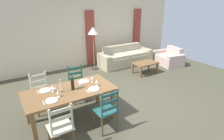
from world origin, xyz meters
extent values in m
cube|color=#494634|center=(0.00, 0.00, -0.01)|extent=(9.60, 9.60, 0.02)
cube|color=beige|center=(0.00, 3.30, 1.35)|extent=(9.60, 0.16, 2.70)
cube|color=#9D3D33|center=(0.64, 3.16, 1.10)|extent=(0.35, 0.08, 2.20)
cube|color=#9D3D33|center=(3.04, 3.16, 1.10)|extent=(0.35, 0.08, 2.20)
cube|color=brown|center=(-1.45, -0.10, 0.72)|extent=(1.90, 0.96, 0.05)
cube|color=brown|center=(-2.30, -0.48, 0.35)|extent=(0.08, 0.08, 0.70)
cube|color=brown|center=(-0.60, -0.48, 0.35)|extent=(0.08, 0.08, 0.70)
cube|color=brown|center=(-2.30, 0.28, 0.35)|extent=(0.08, 0.08, 0.70)
cube|color=brown|center=(-0.60, 0.28, 0.35)|extent=(0.08, 0.08, 0.70)
cube|color=beige|center=(-1.91, -0.80, 0.45)|extent=(0.42, 0.40, 0.03)
cylinder|color=brown|center=(-2.09, -0.63, 0.22)|extent=(0.04, 0.04, 0.43)
cylinder|color=brown|center=(-1.73, -0.63, 0.22)|extent=(0.04, 0.04, 0.43)
cylinder|color=brown|center=(-1.73, -0.97, 0.22)|extent=(0.04, 0.04, 0.43)
cylinder|color=beige|center=(-2.09, -0.97, 0.71)|extent=(0.04, 0.04, 0.50)
cylinder|color=beige|center=(-1.73, -0.97, 0.71)|extent=(0.04, 0.04, 0.50)
cube|color=beige|center=(-1.91, -0.97, 0.58)|extent=(0.38, 0.02, 0.06)
cube|color=beige|center=(-1.91, -0.97, 0.73)|extent=(0.38, 0.02, 0.06)
cube|color=beige|center=(-1.91, -0.97, 0.88)|extent=(0.38, 0.02, 0.06)
cube|color=#245351|center=(-0.97, -0.77, 0.45)|extent=(0.43, 0.41, 0.03)
cylinder|color=brown|center=(-1.15, -0.61, 0.22)|extent=(0.04, 0.04, 0.43)
cylinder|color=brown|center=(-0.79, -0.60, 0.22)|extent=(0.04, 0.04, 0.43)
cylinder|color=brown|center=(-1.14, -0.95, 0.22)|extent=(0.04, 0.04, 0.43)
cylinder|color=brown|center=(-0.78, -0.94, 0.22)|extent=(0.04, 0.04, 0.43)
cylinder|color=#245351|center=(-1.14, -0.95, 0.71)|extent=(0.04, 0.04, 0.50)
cylinder|color=#245351|center=(-0.78, -0.94, 0.71)|extent=(0.04, 0.04, 0.50)
cube|color=#245351|center=(-0.96, -0.94, 0.58)|extent=(0.38, 0.03, 0.06)
cube|color=#245351|center=(-0.96, -0.94, 0.73)|extent=(0.38, 0.03, 0.06)
cube|color=#245351|center=(-0.96, -0.94, 0.88)|extent=(0.38, 0.03, 0.06)
cube|color=beige|center=(-1.91, 0.60, 0.45)|extent=(0.45, 0.43, 0.03)
cylinder|color=brown|center=(-1.71, 0.45, 0.22)|extent=(0.04, 0.04, 0.43)
cylinder|color=brown|center=(-2.07, 0.42, 0.22)|extent=(0.04, 0.04, 0.43)
cylinder|color=brown|center=(-1.74, 0.79, 0.22)|extent=(0.04, 0.04, 0.43)
cylinder|color=brown|center=(-2.10, 0.76, 0.22)|extent=(0.04, 0.04, 0.43)
cylinder|color=beige|center=(-1.74, 0.79, 0.71)|extent=(0.04, 0.04, 0.50)
cylinder|color=beige|center=(-2.10, 0.76, 0.71)|extent=(0.04, 0.04, 0.50)
cube|color=beige|center=(-1.92, 0.77, 0.58)|extent=(0.38, 0.05, 0.06)
cube|color=beige|center=(-1.92, 0.77, 0.73)|extent=(0.38, 0.05, 0.06)
cube|color=beige|center=(-1.92, 0.77, 0.88)|extent=(0.38, 0.05, 0.06)
cube|color=#245C48|center=(-0.99, 0.63, 0.45)|extent=(0.45, 0.43, 0.03)
cylinder|color=brown|center=(-0.82, 0.45, 0.22)|extent=(0.04, 0.04, 0.43)
cylinder|color=brown|center=(-1.18, 0.48, 0.22)|extent=(0.04, 0.04, 0.43)
cylinder|color=brown|center=(-0.80, 0.79, 0.22)|extent=(0.04, 0.04, 0.43)
cylinder|color=brown|center=(-1.16, 0.82, 0.22)|extent=(0.04, 0.04, 0.43)
cylinder|color=#245C48|center=(-0.80, 0.79, 0.71)|extent=(0.04, 0.04, 0.50)
cylinder|color=#245C48|center=(-1.16, 0.82, 0.71)|extent=(0.04, 0.04, 0.50)
cube|color=#245C48|center=(-0.98, 0.80, 0.58)|extent=(0.38, 0.05, 0.06)
cube|color=#245C48|center=(-0.98, 0.80, 0.73)|extent=(0.38, 0.05, 0.06)
cube|color=#245C48|center=(-0.98, 0.80, 0.88)|extent=(0.38, 0.05, 0.06)
cylinder|color=white|center=(-1.90, -0.35, 0.76)|extent=(0.24, 0.24, 0.02)
cube|color=silver|center=(-2.05, -0.35, 0.75)|extent=(0.02, 0.17, 0.01)
cylinder|color=white|center=(-1.00, -0.35, 0.76)|extent=(0.24, 0.24, 0.02)
cube|color=silver|center=(-1.15, -0.35, 0.75)|extent=(0.02, 0.17, 0.01)
cylinder|color=white|center=(-1.90, 0.15, 0.76)|extent=(0.24, 0.24, 0.02)
cube|color=silver|center=(-2.05, 0.15, 0.75)|extent=(0.02, 0.17, 0.01)
cylinder|color=white|center=(-1.00, 0.15, 0.76)|extent=(0.24, 0.24, 0.02)
cube|color=silver|center=(-1.15, 0.15, 0.75)|extent=(0.02, 0.17, 0.01)
cylinder|color=black|center=(-1.38, -0.11, 0.86)|extent=(0.07, 0.07, 0.22)
cylinder|color=black|center=(-1.38, -0.11, 1.01)|extent=(0.02, 0.02, 0.08)
cylinder|color=black|center=(-1.38, -0.11, 1.06)|extent=(0.03, 0.03, 0.02)
cylinder|color=white|center=(-1.74, -0.26, 0.75)|extent=(0.06, 0.06, 0.01)
cylinder|color=white|center=(-1.74, -0.26, 0.79)|extent=(0.01, 0.01, 0.07)
cone|color=white|center=(-1.74, -0.26, 0.87)|extent=(0.06, 0.06, 0.08)
cylinder|color=white|center=(-0.86, -0.22, 0.75)|extent=(0.06, 0.06, 0.01)
cylinder|color=white|center=(-0.86, -0.22, 0.79)|extent=(0.01, 0.01, 0.07)
cone|color=white|center=(-0.86, -0.22, 0.87)|extent=(0.06, 0.06, 0.08)
cylinder|color=white|center=(-1.78, 0.03, 0.75)|extent=(0.06, 0.06, 0.01)
cylinder|color=white|center=(-1.78, 0.03, 0.79)|extent=(0.01, 0.01, 0.07)
cone|color=white|center=(-1.78, 0.03, 0.87)|extent=(0.06, 0.06, 0.08)
cylinder|color=white|center=(-0.85, 0.03, 0.75)|extent=(0.06, 0.06, 0.01)
cylinder|color=white|center=(-0.85, 0.03, 0.79)|extent=(0.01, 0.01, 0.07)
cone|color=white|center=(-0.85, 0.03, 0.87)|extent=(0.06, 0.06, 0.08)
cylinder|color=beige|center=(-1.19, -0.09, 0.80)|extent=(0.07, 0.07, 0.09)
cylinder|color=beige|center=(-1.76, -0.02, 0.80)|extent=(0.07, 0.07, 0.09)
cylinder|color=#998C66|center=(-1.63, -0.08, 0.77)|extent=(0.05, 0.05, 0.04)
cylinder|color=white|center=(-1.63, -0.08, 0.92)|extent=(0.02, 0.02, 0.26)
cylinder|color=#998C66|center=(-1.25, -0.14, 0.77)|extent=(0.05, 0.05, 0.04)
cylinder|color=white|center=(-1.25, -0.14, 0.87)|extent=(0.02, 0.02, 0.15)
cube|color=tan|center=(1.84, 2.35, 0.20)|extent=(1.81, 0.82, 0.40)
cube|color=tan|center=(1.84, 2.65, 0.40)|extent=(1.80, 0.22, 0.80)
cube|color=tan|center=(2.86, 2.34, 0.29)|extent=(0.25, 0.80, 0.58)
cube|color=tan|center=(0.82, 2.36, 0.29)|extent=(0.25, 0.80, 0.58)
cube|color=beige|center=(2.29, 2.30, 0.46)|extent=(0.87, 0.65, 0.12)
cube|color=beige|center=(1.39, 2.31, 0.46)|extent=(0.87, 0.65, 0.12)
cube|color=brown|center=(1.88, 1.20, 0.40)|extent=(0.90, 0.56, 0.04)
cube|color=brown|center=(1.48, 0.97, 0.19)|extent=(0.06, 0.06, 0.38)
cube|color=brown|center=(2.28, 0.97, 0.19)|extent=(0.06, 0.06, 0.38)
cube|color=brown|center=(1.48, 1.43, 0.19)|extent=(0.06, 0.06, 0.38)
cube|color=brown|center=(2.28, 1.43, 0.19)|extent=(0.06, 0.06, 0.38)
cube|color=beige|center=(3.39, 1.45, 0.19)|extent=(0.93, 0.93, 0.38)
cube|color=beige|center=(3.69, 1.40, 0.36)|extent=(0.34, 0.82, 0.72)
cube|color=beige|center=(3.30, 0.97, 0.26)|extent=(0.82, 0.32, 0.52)
cube|color=beige|center=(3.48, 1.93, 0.26)|extent=(0.82, 0.32, 0.52)
cylinder|color=#332D28|center=(0.49, 2.60, 0.01)|extent=(0.28, 0.28, 0.03)
cylinder|color=gray|center=(0.49, 2.60, 0.71)|extent=(0.03, 0.03, 1.35)
cone|color=beige|center=(0.49, 2.60, 1.51)|extent=(0.40, 0.40, 0.26)
camera|label=1|loc=(-2.56, -3.57, 2.55)|focal=29.48mm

